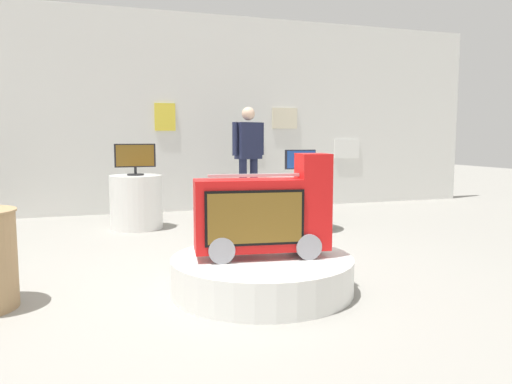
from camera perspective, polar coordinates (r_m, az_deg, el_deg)
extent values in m
plane|color=gray|center=(4.22, -5.50, -10.71)|extent=(30.00, 30.00, 0.00)
cube|color=silver|center=(8.31, -12.20, 8.97)|extent=(12.10, 0.10, 3.28)
cube|color=white|center=(9.32, 10.51, 4.94)|extent=(0.51, 0.02, 0.35)
cube|color=beige|center=(8.80, 3.35, 8.55)|extent=(0.47, 0.02, 0.36)
cube|color=teal|center=(8.58, -0.68, 6.35)|extent=(0.37, 0.02, 0.38)
cube|color=yellow|center=(8.27, -10.53, 8.57)|extent=(0.34, 0.02, 0.45)
cylinder|color=silver|center=(4.02, 0.70, -9.49)|extent=(1.46, 1.46, 0.28)
cylinder|color=gray|center=(3.91, -4.26, -6.29)|extent=(0.25, 0.38, 0.20)
cylinder|color=gray|center=(4.04, 5.52, -5.90)|extent=(0.25, 0.38, 0.20)
cube|color=red|center=(3.91, 0.71, -2.63)|extent=(1.10, 0.44, 0.57)
cube|color=red|center=(3.97, 6.66, 3.03)|extent=(0.27, 0.33, 0.20)
cube|color=black|center=(3.74, -0.10, -3.05)|extent=(0.76, 0.12, 0.43)
cube|color=brown|center=(3.74, -0.10, -3.05)|extent=(0.73, 0.12, 0.39)
cube|color=#B2B2B7|center=(3.88, 0.72, 1.96)|extent=(0.85, 0.14, 0.02)
cylinder|color=silver|center=(6.61, 5.11, -1.27)|extent=(0.88, 0.88, 0.73)
cylinder|color=black|center=(6.57, 5.14, 1.97)|extent=(0.17, 0.17, 0.02)
cylinder|color=black|center=(6.56, 5.14, 2.36)|extent=(0.04, 0.04, 0.07)
cube|color=black|center=(6.56, 5.16, 3.79)|extent=(0.41, 0.11, 0.26)
cube|color=navy|center=(6.54, 5.26, 3.78)|extent=(0.38, 0.08, 0.23)
cylinder|color=silver|center=(6.88, -13.73, -1.13)|extent=(0.70, 0.70, 0.73)
cylinder|color=black|center=(6.84, -13.81, 1.99)|extent=(0.22, 0.22, 0.02)
cylinder|color=black|center=(6.84, -13.83, 2.44)|extent=(0.04, 0.04, 0.09)
cube|color=black|center=(6.83, -13.87, 4.14)|extent=(0.54, 0.05, 0.32)
cube|color=brown|center=(6.80, -13.86, 4.14)|extent=(0.50, 0.02, 0.28)
cylinder|color=#1E233F|center=(7.45, -1.52, 0.33)|extent=(0.12, 0.12, 0.91)
cylinder|color=#1E233F|center=(7.56, -0.26, 0.42)|extent=(0.12, 0.12, 0.91)
cube|color=#1E233F|center=(7.46, -0.90, 5.98)|extent=(0.42, 0.30, 0.55)
sphere|color=beige|center=(7.47, -0.90, 9.09)|extent=(0.20, 0.20, 0.20)
cylinder|color=#1E233F|center=(7.33, -2.46, 6.19)|extent=(0.08, 0.08, 0.50)
cylinder|color=#1E233F|center=(7.60, 0.61, 6.19)|extent=(0.08, 0.08, 0.50)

